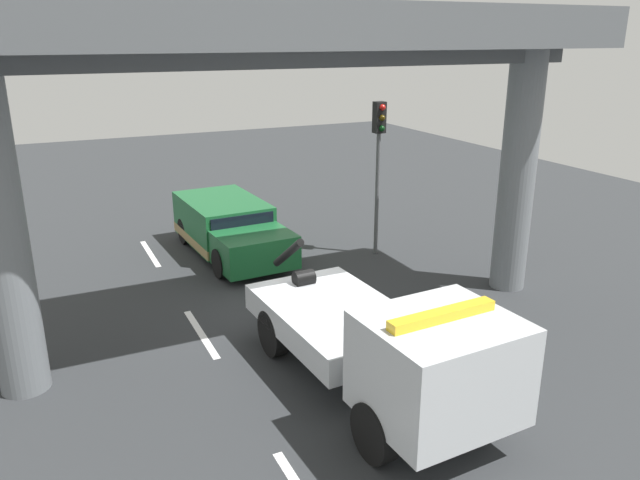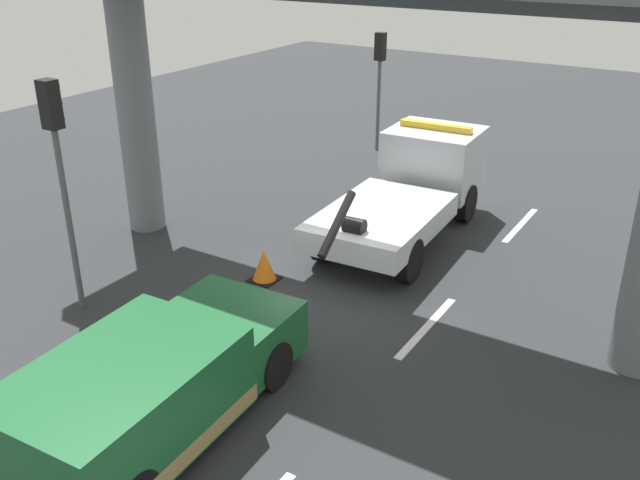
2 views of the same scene
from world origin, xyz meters
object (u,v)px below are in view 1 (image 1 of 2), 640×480
(towed_van_green, at_px, (229,229))
(tow_truck_white, at_px, (388,345))
(traffic_cone_orange, at_px, (350,290))
(traffic_light_near, at_px, (379,146))

(towed_van_green, bearing_deg, tow_truck_white, 0.27)
(towed_van_green, relative_size, traffic_cone_orange, 7.39)
(traffic_cone_orange, bearing_deg, tow_truck_white, -19.51)
(tow_truck_white, relative_size, traffic_cone_orange, 10.19)
(tow_truck_white, relative_size, traffic_light_near, 1.57)
(traffic_light_near, bearing_deg, towed_van_green, -116.92)
(traffic_light_near, xyz_separation_m, traffic_cone_orange, (2.92, -2.48, -3.03))
(towed_van_green, bearing_deg, traffic_cone_orange, 17.48)
(tow_truck_white, bearing_deg, traffic_light_near, 151.00)
(towed_van_green, distance_m, traffic_light_near, 5.23)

